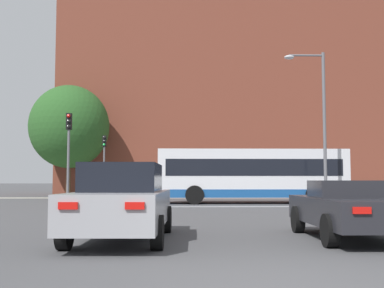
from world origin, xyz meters
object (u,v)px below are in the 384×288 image
Objects in this scene: bus_crossing_lead at (251,175)px; traffic_light_far_left at (104,156)px; car_saloon_left at (123,202)px; car_roadster_right at (352,209)px; pedestrian_walking_east at (203,185)px; pedestrian_walking_west at (329,185)px; pedestrian_waiting at (241,183)px; street_lamp_junction at (318,112)px; traffic_light_near_left at (68,144)px.

bus_crossing_lead is 2.31× the size of traffic_light_far_left.
car_roadster_right is (4.96, 0.08, -0.16)m from car_saloon_left.
pedestrian_walking_east is (-2.31, 8.51, -0.63)m from bus_crossing_lead.
pedestrian_walking_west is (12.35, 25.57, 0.14)m from car_saloon_left.
car_saloon_left is at bearing -79.99° from traffic_light_far_left.
bus_crossing_lead is 8.84m from pedestrian_walking_east.
pedestrian_waiting is 1.13× the size of pedestrian_walking_west.
pedestrian_walking_west is (4.28, 12.26, -3.71)m from street_lamp_junction.
traffic_light_near_left is 20.93m from pedestrian_walking_west.
pedestrian_walking_west reaches higher than car_saloon_left.
traffic_light_far_left is (-9.39, 7.55, 1.40)m from bus_crossing_lead.
traffic_light_far_left reaches higher than car_roadster_right.
bus_crossing_lead is 11.65m from pedestrian_walking_west.
pedestrian_walking_west is (7.19, 9.14, -0.64)m from bus_crossing_lead.
pedestrian_waiting is at bearing -29.34° from pedestrian_walking_west.
bus_crossing_lead is 5.61× the size of pedestrian_waiting.
pedestrian_waiting is at bearing 78.89° from car_saloon_left.
car_saloon_left is 17.24m from bus_crossing_lead.
car_roadster_right is 25.71m from traffic_light_far_left.
pedestrian_walking_east is (2.85, 24.94, 0.15)m from car_saloon_left.
traffic_light_near_left is 2.75× the size of pedestrian_walking_east.
pedestrian_waiting is (9.94, 12.57, -1.92)m from traffic_light_near_left.
bus_crossing_lead is at bearing 21.87° from pedestrian_walking_west.
pedestrian_waiting is at bearing 100.82° from street_lamp_junction.
car_roadster_right is 25.44m from pedestrian_waiting.
pedestrian_walking_west is (16.58, 1.60, -2.04)m from traffic_light_far_left.
pedestrian_waiting is at bearing -149.64° from pedestrian_walking_east.
pedestrian_walking_east is at bearing -164.81° from bus_crossing_lead.
pedestrian_walking_west is (9.50, 0.63, -0.01)m from pedestrian_walking_east.
street_lamp_junction is (2.91, -3.11, 3.07)m from bus_crossing_lead.
traffic_light_far_left is (-4.23, 23.97, 2.17)m from car_saloon_left.
bus_crossing_lead reaches higher than pedestrian_walking_west.
pedestrian_walking_east is (-5.22, 11.63, -3.70)m from street_lamp_junction.
street_lamp_junction is (12.30, -10.66, 1.67)m from traffic_light_far_left.
car_roadster_right is at bearing -68.96° from traffic_light_far_left.
bus_crossing_lead is at bearing -179.91° from pedestrian_waiting.
pedestrian_walking_west is at bearing 141.83° from bus_crossing_lead.
car_saloon_left is 4.96m from car_roadster_right.
traffic_light_far_left is 7.43m from pedestrian_walking_east.
pedestrian_walking_west is at bearing -156.80° from pedestrian_walking_east.
street_lamp_junction is 4.18× the size of pedestrian_waiting.
street_lamp_junction is at bearing 77.50° from car_roadster_right.
car_roadster_right is at bearing -0.71° from bus_crossing_lead.
bus_crossing_lead reaches higher than car_roadster_right.
pedestrian_waiting reaches higher than car_saloon_left.
traffic_light_near_left reaches higher than car_roadster_right.
traffic_light_far_left is (-9.19, 23.89, 2.33)m from car_roadster_right.
car_roadster_right is at bearing 43.87° from pedestrian_walking_west.
bus_crossing_lead is at bearing 124.58° from pedestrian_walking_east.
traffic_light_near_left is at bearing -69.53° from bus_crossing_lead.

